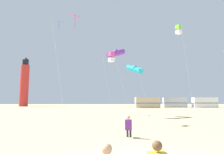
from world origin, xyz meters
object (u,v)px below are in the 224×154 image
object	(u,v)px
kite_diamond_blue	(59,26)
lighthouse_distant	(24,83)
rv_van_white	(205,103)
kite_box_rainbow	(111,57)
rv_van_silver	(175,102)
kite_tube_violet	(116,53)
rv_van_tan	(147,103)
kite_flyer_standing	(129,126)
kite_box_lime	(179,30)
kite_diamond_magenta	(74,20)
kite_tube_cyan	(135,69)

from	to	relation	value
kite_diamond_blue	lighthouse_distant	world-z (taller)	lighthouse_distant
rv_van_white	kite_box_rainbow	bearing A→B (deg)	-127.65
kite_box_rainbow	rv_van_silver	distance (m)	37.69
kite_tube_violet	rv_van_tan	xyz separation A→B (m)	(9.51, 28.23, -6.41)
kite_flyer_standing	kite_box_rainbow	world-z (taller)	kite_box_rainbow
kite_diamond_blue	lighthouse_distant	xyz separation A→B (m)	(-20.90, 37.58, -5.33)
rv_van_tan	rv_van_silver	world-z (taller)	same
kite_diamond_blue	rv_van_white	bearing A→B (deg)	36.32
kite_flyer_standing	kite_box_lime	world-z (taller)	kite_box_lime
kite_flyer_standing	lighthouse_distant	xyz separation A→B (m)	(-29.45, 55.65, 7.22)
kite_diamond_magenta	lighthouse_distant	distance (m)	54.77
lighthouse_distant	rv_van_white	distance (m)	56.98
rv_van_tan	kite_diamond_magenta	bearing A→B (deg)	-113.88
kite_flyer_standing	kite_tube_cyan	distance (m)	15.57
kite_box_lime	rv_van_silver	bearing A→B (deg)	72.45
kite_box_rainbow	rv_van_silver	xyz separation A→B (m)	(18.59, 32.29, -5.73)
kite_box_lime	rv_van_tan	distance (m)	29.28
kite_tube_cyan	lighthouse_distant	bearing A→B (deg)	127.65
rv_van_tan	rv_van_white	world-z (taller)	same
kite_diamond_magenta	lighthouse_distant	bearing A→B (deg)	117.36
lighthouse_distant	rv_van_tan	size ratio (longest dim) A/B	2.57
kite_flyer_standing	rv_van_silver	size ratio (longest dim) A/B	0.18
kite_box_lime	rv_van_white	bearing A→B (deg)	59.03
kite_diamond_magenta	lighthouse_distant	size ratio (longest dim) A/B	0.60
kite_diamond_magenta	rv_van_silver	distance (m)	44.53
kite_tube_violet	rv_van_white	xyz separation A→B (m)	(25.90, 30.05, -6.41)
kite_tube_cyan	rv_van_white	size ratio (longest dim) A/B	1.02
kite_tube_violet	lighthouse_distant	world-z (taller)	lighthouse_distant
kite_tube_cyan	kite_diamond_blue	world-z (taller)	kite_diamond_blue
kite_box_lime	lighthouse_distant	distance (m)	56.27
kite_tube_violet	kite_tube_cyan	size ratio (longest dim) A/B	1.27
kite_tube_cyan	rv_van_white	xyz separation A→B (m)	(23.43, 28.91, -4.62)
kite_flyer_standing	rv_van_tan	xyz separation A→B (m)	(9.42, 41.50, 0.78)
kite_tube_violet	kite_diamond_magenta	distance (m)	7.69
kite_flyer_standing	kite_box_lime	distance (m)	19.27
kite_tube_cyan	rv_van_silver	distance (m)	34.43
kite_box_rainbow	kite_tube_violet	xyz separation A→B (m)	(0.57, 0.77, 0.68)
rv_van_tan	rv_van_white	distance (m)	16.48
kite_tube_cyan	kite_box_lime	size ratio (longest dim) A/B	0.57
kite_box_rainbow	rv_van_silver	size ratio (longest dim) A/B	1.17
kite_diamond_magenta	lighthouse_distant	world-z (taller)	lighthouse_distant
kite_diamond_blue	rv_van_white	distance (m)	44.23
rv_van_silver	rv_van_white	world-z (taller)	same
kite_tube_violet	kite_diamond_blue	xyz separation A→B (m)	(-8.45, 4.81, 5.37)
lighthouse_distant	rv_van_silver	world-z (taller)	lighthouse_distant
kite_diamond_magenta	kite_tube_cyan	xyz separation A→B (m)	(6.66, 7.38, -3.41)
kite_diamond_magenta	kite_box_lime	xyz separation A→B (m)	(12.45, 6.89, 1.72)
kite_tube_cyan	kite_diamond_magenta	bearing A→B (deg)	-132.08
kite_box_lime	lighthouse_distant	size ratio (longest dim) A/B	0.70
kite_flyer_standing	kite_diamond_blue	xyz separation A→B (m)	(-8.55, 18.07, 12.56)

